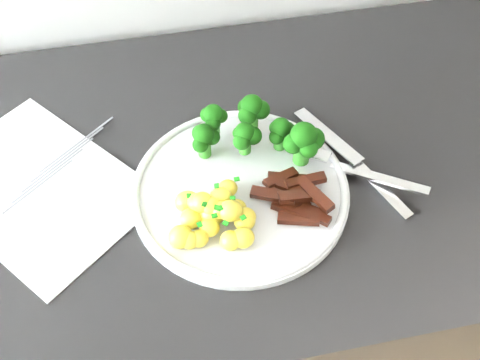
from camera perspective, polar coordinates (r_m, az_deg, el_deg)
name	(u,v)px	position (r m, az deg, el deg)	size (l,w,h in m)	color
counter	(199,315)	(1.21, -3.91, -12.79)	(2.40, 0.60, 0.90)	black
recipe_paper	(38,187)	(0.86, -18.78, -0.68)	(0.35, 0.36, 0.00)	white
plate	(240,190)	(0.80, 0.00, -0.96)	(0.29, 0.29, 0.02)	silver
broccoli	(259,130)	(0.81, 1.86, 4.78)	(0.18, 0.11, 0.07)	#276919
potatoes	(214,216)	(0.75, -2.51, -3.42)	(0.11, 0.11, 0.04)	#EBD653
beef_strips	(296,195)	(0.78, 5.37, -1.47)	(0.11, 0.10, 0.03)	black
fork	(358,170)	(0.82, 11.25, 0.95)	(0.17, 0.14, 0.02)	silver
knife	(365,174)	(0.83, 11.86, 0.57)	(0.11, 0.22, 0.02)	silver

